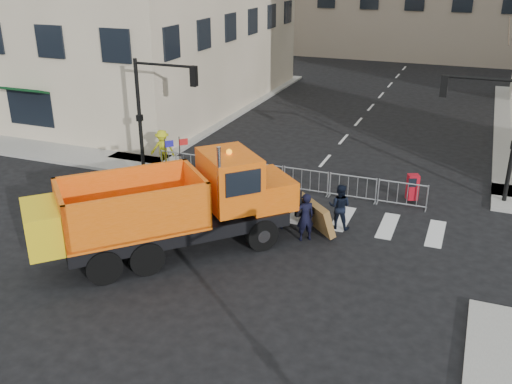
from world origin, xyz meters
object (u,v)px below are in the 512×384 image
at_px(cop_b, 339,206).
at_px(newspaper_box, 413,187).
at_px(cop_a, 305,217).
at_px(worker, 163,149).
at_px(cop_c, 279,208).
at_px(plow_truck, 169,206).

distance_m(cop_b, newspaper_box, 4.23).
distance_m(cop_a, worker, 9.81).
bearing_deg(cop_c, newspaper_box, -173.46).
height_order(plow_truck, worker, plow_truck).
height_order(cop_a, worker, worker).
relative_size(cop_a, cop_b, 1.04).
relative_size(plow_truck, cop_b, 5.27).
bearing_deg(cop_a, cop_b, -160.18).
bearing_deg(worker, cop_b, -27.87).
xyz_separation_m(cop_b, newspaper_box, (2.29, 3.56, -0.19)).
relative_size(cop_b, newspaper_box, 1.63).
distance_m(cop_a, newspaper_box, 5.95).
height_order(plow_truck, cop_a, plow_truck).
bearing_deg(plow_truck, newspaper_box, 0.46).
relative_size(plow_truck, worker, 5.06).
bearing_deg(cop_b, cop_a, 56.18).
xyz_separation_m(cop_a, cop_c, (-1.20, 0.51, -0.05)).
distance_m(plow_truck, cop_a, 4.97).
bearing_deg(cop_b, cop_c, 22.48).
height_order(cop_c, newspaper_box, cop_c).
distance_m(cop_c, worker, 8.51).
distance_m(worker, newspaper_box, 11.87).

